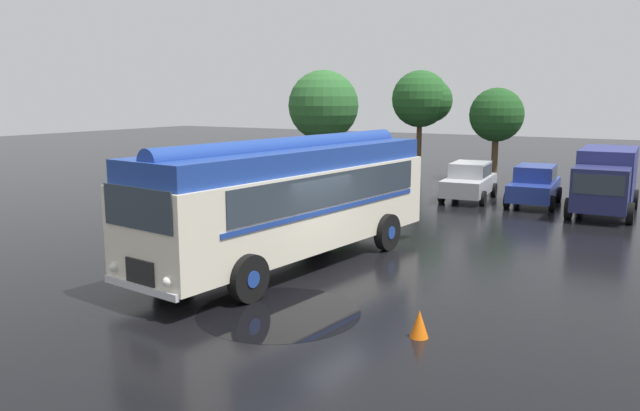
{
  "coord_description": "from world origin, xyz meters",
  "views": [
    {
      "loc": [
        8.27,
        -13.48,
        4.56
      ],
      "look_at": [
        -0.9,
        1.95,
        1.4
      ],
      "focal_mm": 35.0,
      "sensor_mm": 36.0,
      "label": 1
    }
  ],
  "objects_px": {
    "car_near_left": "(469,181)",
    "box_van": "(606,178)",
    "vintage_bus": "(291,196)",
    "car_mid_left": "(534,185)",
    "traffic_cone": "(419,324)"
  },
  "relations": [
    {
      "from": "car_mid_left",
      "to": "box_van",
      "type": "distance_m",
      "value": 2.87
    },
    {
      "from": "vintage_bus",
      "to": "car_near_left",
      "type": "height_order",
      "value": "vintage_bus"
    },
    {
      "from": "car_near_left",
      "to": "traffic_cone",
      "type": "relative_size",
      "value": 7.89
    },
    {
      "from": "car_near_left",
      "to": "car_mid_left",
      "type": "height_order",
      "value": "same"
    },
    {
      "from": "traffic_cone",
      "to": "vintage_bus",
      "type": "bearing_deg",
      "value": 147.31
    },
    {
      "from": "vintage_bus",
      "to": "traffic_cone",
      "type": "distance_m",
      "value": 6.18
    },
    {
      "from": "vintage_bus",
      "to": "car_near_left",
      "type": "bearing_deg",
      "value": 86.23
    },
    {
      "from": "box_van",
      "to": "traffic_cone",
      "type": "bearing_deg",
      "value": -94.98
    },
    {
      "from": "car_mid_left",
      "to": "traffic_cone",
      "type": "bearing_deg",
      "value": -85.17
    },
    {
      "from": "vintage_bus",
      "to": "car_mid_left",
      "type": "height_order",
      "value": "vintage_bus"
    },
    {
      "from": "car_near_left",
      "to": "car_mid_left",
      "type": "bearing_deg",
      "value": 3.62
    },
    {
      "from": "vintage_bus",
      "to": "car_mid_left",
      "type": "bearing_deg",
      "value": 74.67
    },
    {
      "from": "car_near_left",
      "to": "car_mid_left",
      "type": "distance_m",
      "value": 2.77
    },
    {
      "from": "car_near_left",
      "to": "box_van",
      "type": "relative_size",
      "value": 0.75
    },
    {
      "from": "traffic_cone",
      "to": "box_van",
      "type": "bearing_deg",
      "value": 85.02
    }
  ]
}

